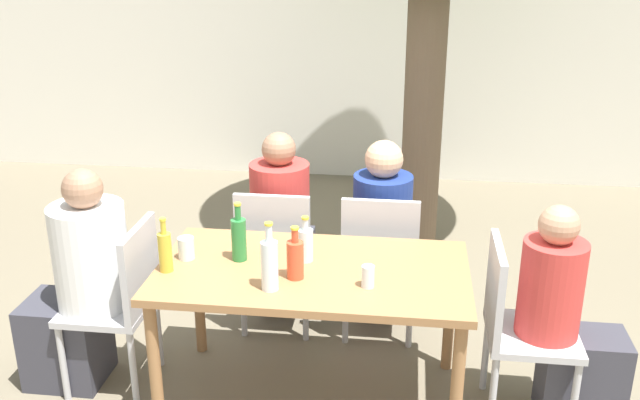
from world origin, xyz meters
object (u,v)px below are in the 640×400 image
Objects in this scene: patio_chair_0 at (122,296)px; person_seated_3 at (382,239)px; dining_table_front at (312,283)px; water_bottle_2 at (305,244)px; patio_chair_1 at (516,321)px; green_bottle_4 at (239,238)px; person_seated_2 at (283,233)px; oil_cruet_0 at (165,251)px; patio_chair_3 at (380,256)px; person_seated_0 at (80,289)px; patio_chair_2 at (276,251)px; person_seated_1 at (567,330)px; drinking_glass_1 at (186,248)px; water_bottle_1 at (270,264)px; soda_bottle_3 at (295,258)px; drinking_glass_0 at (368,276)px.

person_seated_3 is (1.32, 0.90, 0.01)m from patio_chair_0.
dining_table_front is 0.96m from person_seated_3.
patio_chair_1 is at bearing -4.67° from water_bottle_2.
patio_chair_1 is 1.43m from green_bottle_4.
oil_cruet_0 is (-0.40, -1.01, 0.31)m from person_seated_2.
person_seated_0 is (-1.55, -0.66, 0.02)m from patio_chair_3.
person_seated_2 is (-0.31, 0.90, -0.12)m from dining_table_front.
patio_chair_2 is at bearing 62.92° from oil_cruet_0.
patio_chair_2 is at bearing 67.10° from person_seated_1.
oil_cruet_0 is at bearing -110.39° from drinking_glass_1.
person_seated_0 is 3.66× the size of water_bottle_1.
soda_bottle_3 is (0.64, 0.01, -0.01)m from oil_cruet_0.
drinking_glass_1 is (-1.66, 0.03, 0.28)m from patio_chair_1.
patio_chair_2 is at bearing 61.43° from drinking_glass_1.
water_bottle_1 is 3.12× the size of drinking_glass_0.
patio_chair_2 is at bearing 133.45° from patio_chair_0.
person_seated_2 is 5.14× the size of water_bottle_2.
patio_chair_2 is 0.76× the size of person_seated_2.
person_seated_1 is at bearing 136.47° from person_seated_3.
green_bottle_4 is (-0.31, 0.17, 0.02)m from soda_bottle_3.
water_bottle_2 is at bearing 108.00° from person_seated_2.
person_seated_1 is 3.42× the size of water_bottle_1.
water_bottle_1 is 0.35m from water_bottle_2.
soda_bottle_3 is (-0.38, -1.01, 0.32)m from person_seated_3.
person_seated_3 is at bearing 50.75° from green_bottle_4.
water_bottle_2 is (-0.36, -0.57, 0.32)m from patio_chair_3.
person_seated_1 is (0.95, -0.66, -0.03)m from patio_chair_3.
person_seated_0 is at bearing 174.51° from soda_bottle_3.
water_bottle_2 is (0.12, 0.33, -0.04)m from water_bottle_1.
person_seated_0 is (-2.25, -0.00, 0.02)m from patio_chair_1.
person_seated_2 reaches higher than person_seated_1.
patio_chair_3 is at bearing 64.05° from soda_bottle_3.
patio_chair_2 is (0.70, 0.66, 0.00)m from patio_chair_0.
oil_cruet_0 reaches higher than patio_chair_2.
person_seated_3 reaches higher than water_bottle_2.
patio_chair_2 is 3.90× the size of water_bottle_2.
patio_chair_2 and patio_chair_3 have the same top height.
drinking_glass_1 is (0.59, 0.03, 0.26)m from person_seated_0.
person_seated_1 is 3.72× the size of green_bottle_4.
patio_chair_3 is (0.62, 0.00, 0.00)m from patio_chair_2.
person_seated_2 reaches higher than patio_chair_2.
oil_cruet_0 is at bearing -170.53° from dining_table_front.
green_bottle_4 is at bearing 83.35° from patio_chair_2.
person_seated_1 is (1.56, -0.66, -0.03)m from patio_chair_2.
dining_table_front is 13.55× the size of drinking_glass_1.
dining_table_front is 0.74m from patio_chair_2.
person_seated_1 is 4.11× the size of oil_cruet_0.
person_seated_2 is (0.93, 0.90, -0.00)m from person_seated_0.
patio_chair_3 is (1.32, 0.66, 0.00)m from patio_chair_0.
person_seated_3 is at bearing 41.99° from drinking_glass_1.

